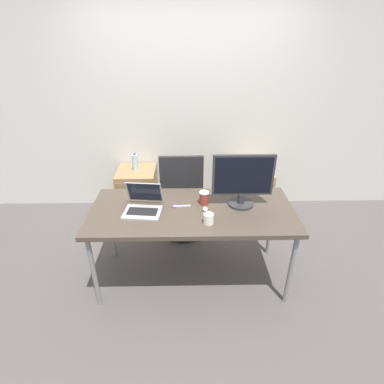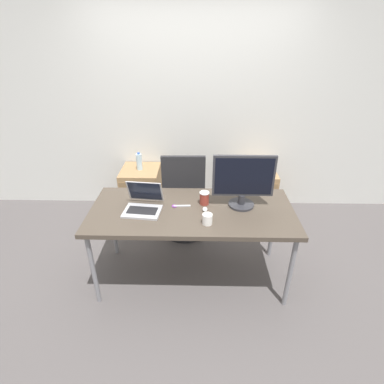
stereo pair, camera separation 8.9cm
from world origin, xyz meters
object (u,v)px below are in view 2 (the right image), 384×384
(cabinet_left, at_px, (142,191))
(coffee_cup_brown, at_px, (204,198))
(office_chair, at_px, (184,205))
(laptop_center, at_px, (143,204))
(mouse, at_px, (205,209))
(monitor, at_px, (243,181))
(cabinet_right, at_px, (254,192))
(water_bottle, at_px, (139,162))
(coffee_cup_white, at_px, (207,219))

(cabinet_left, height_order, coffee_cup_brown, coffee_cup_brown)
(office_chair, xyz_separation_m, laptop_center, (-0.32, -0.71, 0.43))
(office_chair, distance_m, mouse, 0.86)
(monitor, xyz_separation_m, coffee_cup_brown, (-0.33, 0.02, -0.18))
(office_chair, xyz_separation_m, cabinet_left, (-0.57, 0.47, -0.08))
(office_chair, distance_m, coffee_cup_brown, 0.78)
(cabinet_right, xyz_separation_m, monitor, (-0.34, -1.10, 0.70))
(cabinet_left, height_order, cabinet_right, same)
(laptop_center, distance_m, mouse, 0.53)
(monitor, bearing_deg, water_bottle, 135.15)
(laptop_center, bearing_deg, mouse, -1.85)
(cabinet_left, distance_m, coffee_cup_white, 1.68)
(mouse, bearing_deg, coffee_cup_brown, 91.99)
(cabinet_left, bearing_deg, mouse, -56.77)
(water_bottle, bearing_deg, cabinet_left, -90.00)
(office_chair, height_order, cabinet_left, office_chair)
(cabinet_right, distance_m, monitor, 1.35)
(office_chair, xyz_separation_m, coffee_cup_brown, (0.21, -0.61, 0.44))
(monitor, bearing_deg, cabinet_right, 72.79)
(laptop_center, relative_size, coffee_cup_white, 3.82)
(cabinet_left, xyz_separation_m, cabinet_right, (1.45, 0.00, 0.00))
(cabinet_left, relative_size, water_bottle, 2.76)
(laptop_center, bearing_deg, water_bottle, 102.08)
(cabinet_right, bearing_deg, laptop_center, -135.31)
(water_bottle, distance_m, coffee_cup_brown, 1.34)
(coffee_cup_white, bearing_deg, monitor, 43.29)
(cabinet_left, relative_size, coffee_cup_brown, 5.22)
(water_bottle, height_order, coffee_cup_white, coffee_cup_white)
(cabinet_left, distance_m, water_bottle, 0.41)
(mouse, xyz_separation_m, coffee_cup_white, (0.02, -0.19, 0.03))
(office_chair, xyz_separation_m, mouse, (0.21, -0.73, 0.40))
(cabinet_left, bearing_deg, coffee_cup_brown, -54.09)
(monitor, bearing_deg, cabinet_left, 135.20)
(cabinet_left, relative_size, coffee_cup_white, 6.98)
(coffee_cup_white, bearing_deg, office_chair, 103.98)
(office_chair, distance_m, cabinet_left, 0.74)
(water_bottle, bearing_deg, office_chair, -39.48)
(water_bottle, relative_size, coffee_cup_brown, 1.89)
(monitor, bearing_deg, coffee_cup_brown, 176.34)
(cabinet_right, distance_m, water_bottle, 1.50)
(laptop_center, bearing_deg, cabinet_left, 102.10)
(cabinet_right, xyz_separation_m, mouse, (-0.66, -1.20, 0.48))
(water_bottle, relative_size, laptop_center, 0.66)
(coffee_cup_white, bearing_deg, water_bottle, 119.94)
(office_chair, relative_size, laptop_center, 3.16)
(cabinet_right, bearing_deg, cabinet_left, 180.00)
(water_bottle, bearing_deg, coffee_cup_brown, -54.14)
(water_bottle, distance_m, mouse, 1.44)
(cabinet_left, bearing_deg, office_chair, -39.35)
(office_chair, bearing_deg, coffee_cup_brown, -71.06)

